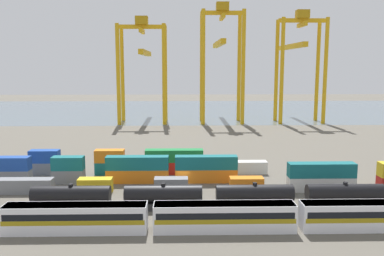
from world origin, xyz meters
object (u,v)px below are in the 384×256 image
(gantry_crane_west, at_px, (143,59))
(freight_tank_row, at_px, (255,196))
(shipping_container_11, at_px, (69,176))
(shipping_container_21, at_px, (174,168))
(shipping_container_19, at_px, (110,168))
(shipping_container_0, at_px, (19,186))
(shipping_container_23, at_px, (238,167))
(shipping_container_2, at_px, (171,185))
(shipping_container_17, at_px, (45,168))
(gantry_crane_central, at_px, (221,52))
(passenger_train, at_px, (224,216))
(gantry_crane_east, at_px, (298,55))

(gantry_crane_west, bearing_deg, freight_tank_row, -75.49)
(shipping_container_11, xyz_separation_m, shipping_container_21, (20.40, 6.34, 0.00))
(gantry_crane_west, bearing_deg, shipping_container_19, -89.74)
(freight_tank_row, distance_m, shipping_container_0, 41.69)
(shipping_container_11, distance_m, shipping_container_23, 34.47)
(shipping_container_2, relative_size, shipping_container_11, 1.00)
(freight_tank_row, bearing_deg, shipping_container_23, 89.28)
(shipping_container_0, xyz_separation_m, shipping_container_17, (0.54, 12.67, 0.00))
(shipping_container_17, distance_m, shipping_container_21, 26.98)
(shipping_container_0, relative_size, gantry_crane_central, 0.26)
(shipping_container_11, bearing_deg, shipping_container_2, -17.51)
(shipping_container_2, bearing_deg, passenger_train, -66.41)
(shipping_container_19, bearing_deg, gantry_crane_central, 69.61)
(shipping_container_0, height_order, shipping_container_2, same)
(shipping_container_11, distance_m, gantry_crane_central, 100.70)
(passenger_train, distance_m, shipping_container_21, 31.44)
(shipping_container_0, height_order, shipping_container_21, same)
(gantry_crane_west, xyz_separation_m, gantry_crane_east, (62.50, -0.22, 1.57))
(shipping_container_0, bearing_deg, shipping_container_23, 17.17)
(passenger_train, xyz_separation_m, freight_tank_row, (5.74, 9.03, -0.20))
(shipping_container_11, bearing_deg, gantry_crane_central, 67.09)
(shipping_container_19, bearing_deg, shipping_container_2, -43.88)
(freight_tank_row, bearing_deg, shipping_container_17, 151.86)
(passenger_train, height_order, gantry_crane_east, gantry_crane_east)
(shipping_container_2, height_order, shipping_container_17, same)
(shipping_container_19, height_order, shipping_container_21, same)
(shipping_container_0, height_order, shipping_container_17, same)
(freight_tank_row, xyz_separation_m, gantry_crane_east, (35.42, 104.41, 24.74))
(shipping_container_19, height_order, gantry_crane_west, gantry_crane_west)
(shipping_container_17, xyz_separation_m, shipping_container_21, (26.98, 0.00, 0.00))
(passenger_train, distance_m, shipping_container_11, 36.92)
(shipping_container_19, xyz_separation_m, gantry_crane_central, (30.87, 83.08, 26.78))
(gantry_crane_west, bearing_deg, shipping_container_21, -80.53)
(shipping_container_21, xyz_separation_m, gantry_crane_central, (17.38, 83.08, 26.78))
(passenger_train, height_order, shipping_container_11, passenger_train)
(shipping_container_0, relative_size, shipping_container_19, 2.00)
(shipping_container_0, bearing_deg, gantry_crane_central, 64.88)
(shipping_container_2, bearing_deg, gantry_crane_west, 98.05)
(shipping_container_2, height_order, shipping_container_23, same)
(shipping_container_2, xyz_separation_m, gantry_crane_central, (17.70, 95.75, 26.78))
(shipping_container_11, relative_size, gantry_crane_central, 0.13)
(shipping_container_17, bearing_deg, freight_tank_row, -28.14)
(shipping_container_0, distance_m, gantry_crane_central, 109.10)
(shipping_container_0, xyz_separation_m, shipping_container_21, (27.52, 12.67, 0.00))
(shipping_container_11, bearing_deg, gantry_crane_east, 52.28)
(passenger_train, relative_size, shipping_container_2, 9.96)
(gantry_crane_central, bearing_deg, shipping_container_21, -101.82)
(gantry_crane_west, bearing_deg, shipping_container_17, -98.96)
(gantry_crane_east, bearing_deg, shipping_container_2, -117.12)
(shipping_container_0, xyz_separation_m, gantry_crane_central, (44.90, 95.75, 26.78))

